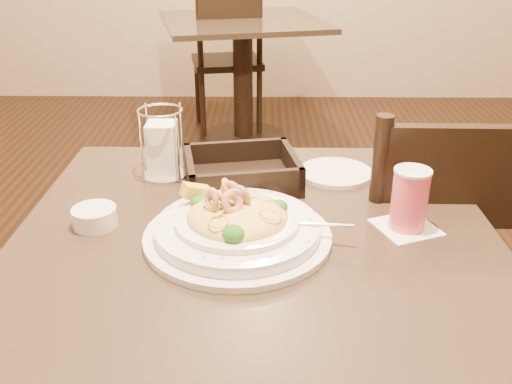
{
  "coord_description": "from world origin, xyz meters",
  "views": [
    {
      "loc": [
        0.01,
        -0.91,
        1.27
      ],
      "look_at": [
        0.0,
        0.02,
        0.83
      ],
      "focal_mm": 40.0,
      "sensor_mm": 36.0,
      "label": 1
    }
  ],
  "objects_px": {
    "main_table": "(256,337)",
    "pasta_bowl": "(237,224)",
    "bread_basket": "(242,174)",
    "butter_ramekin": "(95,217)",
    "napkin_caddy": "(163,148)",
    "drink_glass": "(409,200)",
    "background_table": "(243,60)",
    "dining_chair_far": "(228,56)",
    "side_plate": "(336,173)",
    "dining_chair_near": "(432,268)"
  },
  "relations": [
    {
      "from": "butter_ramekin",
      "to": "main_table",
      "type": "bearing_deg",
      "value": -6.56
    },
    {
      "from": "dining_chair_near",
      "to": "drink_glass",
      "type": "distance_m",
      "value": 0.42
    },
    {
      "from": "main_table",
      "to": "pasta_bowl",
      "type": "bearing_deg",
      "value": -158.88
    },
    {
      "from": "side_plate",
      "to": "pasta_bowl",
      "type": "bearing_deg",
      "value": -125.94
    },
    {
      "from": "dining_chair_far",
      "to": "pasta_bowl",
      "type": "bearing_deg",
      "value": 82.93
    },
    {
      "from": "main_table",
      "to": "dining_chair_near",
      "type": "relative_size",
      "value": 0.97
    },
    {
      "from": "pasta_bowl",
      "to": "dining_chair_near",
      "type": "bearing_deg",
      "value": 32.0
    },
    {
      "from": "background_table",
      "to": "napkin_caddy",
      "type": "distance_m",
      "value": 2.28
    },
    {
      "from": "dining_chair_far",
      "to": "napkin_caddy",
      "type": "distance_m",
      "value": 2.43
    },
    {
      "from": "dining_chair_near",
      "to": "side_plate",
      "type": "relative_size",
      "value": 5.58
    },
    {
      "from": "background_table",
      "to": "butter_ramekin",
      "type": "relative_size",
      "value": 12.98
    },
    {
      "from": "main_table",
      "to": "background_table",
      "type": "height_order",
      "value": "same"
    },
    {
      "from": "side_plate",
      "to": "main_table",
      "type": "bearing_deg",
      "value": -122.5
    },
    {
      "from": "background_table",
      "to": "pasta_bowl",
      "type": "distance_m",
      "value": 2.56
    },
    {
      "from": "dining_chair_far",
      "to": "drink_glass",
      "type": "relative_size",
      "value": 6.76
    },
    {
      "from": "main_table",
      "to": "background_table",
      "type": "bearing_deg",
      "value": 92.55
    },
    {
      "from": "main_table",
      "to": "dining_chair_near",
      "type": "xyz_separation_m",
      "value": [
        0.43,
        0.28,
        -0.01
      ]
    },
    {
      "from": "bread_basket",
      "to": "butter_ramekin",
      "type": "relative_size",
      "value": 3.22
    },
    {
      "from": "dining_chair_far",
      "to": "side_plate",
      "type": "height_order",
      "value": "dining_chair_far"
    },
    {
      "from": "dining_chair_far",
      "to": "background_table",
      "type": "bearing_deg",
      "value": 113.34
    },
    {
      "from": "main_table",
      "to": "side_plate",
      "type": "height_order",
      "value": "side_plate"
    },
    {
      "from": "background_table",
      "to": "napkin_caddy",
      "type": "bearing_deg",
      "value": -92.5
    },
    {
      "from": "pasta_bowl",
      "to": "napkin_caddy",
      "type": "height_order",
      "value": "napkin_caddy"
    },
    {
      "from": "butter_ramekin",
      "to": "bread_basket",
      "type": "bearing_deg",
      "value": 35.66
    },
    {
      "from": "main_table",
      "to": "drink_glass",
      "type": "distance_m",
      "value": 0.41
    },
    {
      "from": "pasta_bowl",
      "to": "drink_glass",
      "type": "distance_m",
      "value": 0.32
    },
    {
      "from": "dining_chair_near",
      "to": "butter_ramekin",
      "type": "xyz_separation_m",
      "value": [
        -0.74,
        -0.24,
        0.27
      ]
    },
    {
      "from": "dining_chair_far",
      "to": "napkin_caddy",
      "type": "xyz_separation_m",
      "value": [
        0.0,
        -2.41,
        0.32
      ]
    },
    {
      "from": "dining_chair_near",
      "to": "side_plate",
      "type": "height_order",
      "value": "dining_chair_near"
    },
    {
      "from": "dining_chair_near",
      "to": "butter_ramekin",
      "type": "bearing_deg",
      "value": 19.18
    },
    {
      "from": "dining_chair_far",
      "to": "bread_basket",
      "type": "xyz_separation_m",
      "value": [
        0.18,
        -2.45,
        0.27
      ]
    },
    {
      "from": "background_table",
      "to": "drink_glass",
      "type": "xyz_separation_m",
      "value": [
        0.4,
        -2.5,
        0.3
      ]
    },
    {
      "from": "background_table",
      "to": "dining_chair_near",
      "type": "distance_m",
      "value": 2.32
    },
    {
      "from": "pasta_bowl",
      "to": "napkin_caddy",
      "type": "distance_m",
      "value": 0.34
    },
    {
      "from": "pasta_bowl",
      "to": "butter_ramekin",
      "type": "xyz_separation_m",
      "value": [
        -0.27,
        0.05,
        -0.01
      ]
    },
    {
      "from": "side_plate",
      "to": "napkin_caddy",
      "type": "bearing_deg",
      "value": -178.47
    },
    {
      "from": "main_table",
      "to": "dining_chair_far",
      "type": "xyz_separation_m",
      "value": [
        -0.21,
        2.68,
        -0.01
      ]
    },
    {
      "from": "background_table",
      "to": "main_table",
      "type": "bearing_deg",
      "value": -87.45
    },
    {
      "from": "dining_chair_near",
      "to": "pasta_bowl",
      "type": "relative_size",
      "value": 2.46
    },
    {
      "from": "dining_chair_near",
      "to": "butter_ramekin",
      "type": "height_order",
      "value": "dining_chair_near"
    },
    {
      "from": "background_table",
      "to": "dining_chair_far",
      "type": "distance_m",
      "value": 0.18
    },
    {
      "from": "dining_chair_near",
      "to": "napkin_caddy",
      "type": "bearing_deg",
      "value": 1.72
    },
    {
      "from": "drink_glass",
      "to": "pasta_bowl",
      "type": "bearing_deg",
      "value": -171.69
    },
    {
      "from": "dining_chair_far",
      "to": "drink_glass",
      "type": "bearing_deg",
      "value": 89.77
    },
    {
      "from": "side_plate",
      "to": "dining_chair_far",
      "type": "bearing_deg",
      "value": 99.28
    },
    {
      "from": "background_table",
      "to": "butter_ramekin",
      "type": "bearing_deg",
      "value": -94.43
    },
    {
      "from": "main_table",
      "to": "side_plate",
      "type": "bearing_deg",
      "value": 57.5
    },
    {
      "from": "napkin_caddy",
      "to": "drink_glass",
      "type": "bearing_deg",
      "value": -25.54
    },
    {
      "from": "background_table",
      "to": "side_plate",
      "type": "xyz_separation_m",
      "value": [
        0.29,
        -2.25,
        0.24
      ]
    },
    {
      "from": "pasta_bowl",
      "to": "bread_basket",
      "type": "height_order",
      "value": "pasta_bowl"
    }
  ]
}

